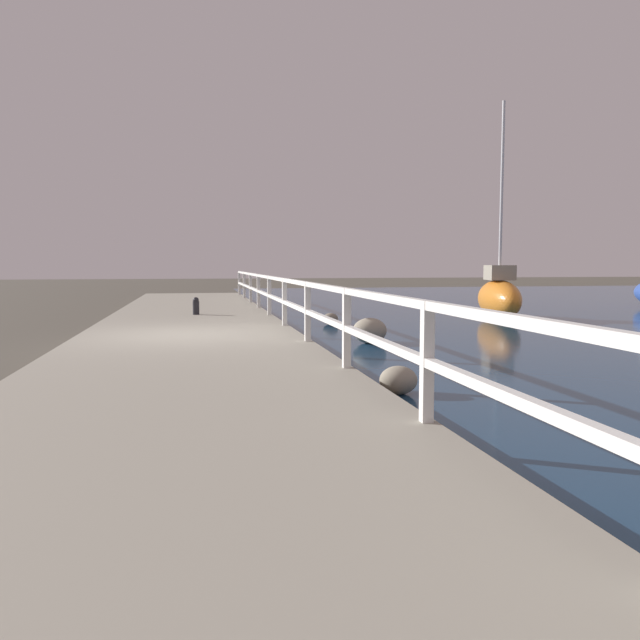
{
  "coord_description": "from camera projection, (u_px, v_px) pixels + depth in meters",
  "views": [
    {
      "loc": [
        0.11,
        -12.45,
        1.65
      ],
      "look_at": [
        2.11,
        -2.45,
        0.74
      ],
      "focal_mm": 35.0,
      "sensor_mm": 36.0,
      "label": 1
    }
  ],
  "objects": [
    {
      "name": "ground_plane",
      "position": [
        191.0,
        348.0,
        12.28
      ],
      "size": [
        120.0,
        120.0,
        0.0
      ],
      "primitive_type": "plane",
      "color": "#4C473D"
    },
    {
      "name": "dock_walkway",
      "position": [
        191.0,
        341.0,
        12.27
      ],
      "size": [
        4.36,
        36.0,
        0.27
      ],
      "color": "gray",
      "rests_on": "ground"
    },
    {
      "name": "railing",
      "position": [
        295.0,
        297.0,
        12.6
      ],
      "size": [
        0.1,
        32.5,
        1.07
      ],
      "color": "white",
      "rests_on": "dock_walkway"
    },
    {
      "name": "boulder_water_edge",
      "position": [
        398.0,
        380.0,
        7.91
      ],
      "size": [
        0.49,
        0.44,
        0.36
      ],
      "color": "gray",
      "rests_on": "ground"
    },
    {
      "name": "boulder_mid_strip",
      "position": [
        370.0,
        331.0,
        13.0
      ],
      "size": [
        0.71,
        0.64,
        0.54
      ],
      "color": "gray",
      "rests_on": "ground"
    },
    {
      "name": "boulder_far_strip",
      "position": [
        331.0,
        319.0,
        17.06
      ],
      "size": [
        0.43,
        0.38,
        0.32
      ],
      "color": "slate",
      "rests_on": "ground"
    },
    {
      "name": "mooring_bollard",
      "position": [
        196.0,
        306.0,
        17.09
      ],
      "size": [
        0.18,
        0.18,
        0.48
      ],
      "color": "black",
      "rests_on": "dock_walkway"
    },
    {
      "name": "sailboat_orange",
      "position": [
        499.0,
        296.0,
        18.8
      ],
      "size": [
        1.69,
        3.29,
        6.43
      ],
      "rotation": [
        0.0,
        0.0,
        -0.22
      ],
      "color": "orange",
      "rests_on": "water_surface"
    }
  ]
}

